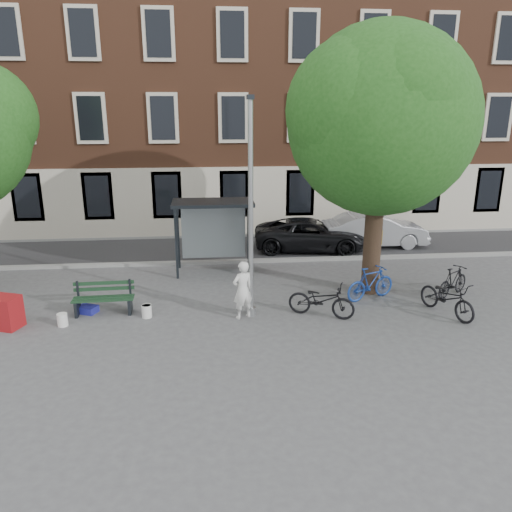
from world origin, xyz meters
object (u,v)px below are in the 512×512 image
(bike_b, at_px, (371,283))
(car_silver, at_px, (375,230))
(painter, at_px, (243,290))
(bike_a, at_px, (321,300))
(bench, at_px, (104,300))
(bike_d, at_px, (453,282))
(car_dark, at_px, (311,234))
(red_stand, at_px, (3,312))
(bike_c, at_px, (447,298))
(lamppost, at_px, (251,222))
(notice_sign, at_px, (376,246))
(bus_shelter, at_px, (224,220))

(bike_b, xyz_separation_m, car_silver, (2.07, 5.95, 0.19))
(painter, height_order, bike_a, painter)
(bench, distance_m, bike_d, 10.77)
(car_dark, distance_m, red_stand, 11.96)
(bench, bearing_deg, bike_a, -9.68)
(bike_a, relative_size, bike_c, 0.97)
(bike_b, distance_m, bike_d, 2.68)
(car_dark, xyz_separation_m, car_silver, (2.81, 0.26, 0.07))
(car_silver, bearing_deg, bike_c, 178.62)
(bike_c, bearing_deg, lamppost, 153.44)
(bench, bearing_deg, bike_d, -0.31)
(bike_b, bearing_deg, painter, 82.04)
(lamppost, xyz_separation_m, car_silver, (5.88, 6.82, -2.06))
(bench, xyz_separation_m, car_dark, (7.34, 5.99, 0.24))
(car_dark, height_order, notice_sign, notice_sign)
(lamppost, relative_size, bike_c, 3.07)
(lamppost, relative_size, bike_b, 3.43)
(lamppost, height_order, car_dark, lamppost)
(bench, height_order, red_stand, red_stand)
(red_stand, height_order, notice_sign, notice_sign)
(bench, height_order, bike_a, bike_a)
(car_silver, bearing_deg, notice_sign, 162.15)
(notice_sign, bearing_deg, car_silver, 93.18)
(bench, xyz_separation_m, bike_b, (8.09, 0.31, 0.12))
(red_stand, bearing_deg, bike_a, -0.56)
(bike_b, distance_m, car_dark, 5.73)
(bike_c, relative_size, notice_sign, 0.96)
(notice_sign, bearing_deg, bike_b, -94.22)
(car_dark, bearing_deg, bike_d, -141.23)
(bike_a, distance_m, notice_sign, 2.98)
(bike_c, height_order, car_dark, car_dark)
(bike_a, xyz_separation_m, bike_c, (3.65, -0.22, 0.02))
(bike_d, relative_size, car_silver, 0.37)
(bench, distance_m, bike_a, 6.33)
(red_stand, bearing_deg, bench, 16.65)
(bike_a, height_order, bike_c, bike_c)
(bike_b, bearing_deg, bus_shelter, 31.59)
(bike_a, bearing_deg, red_stand, 114.63)
(bench, relative_size, car_silver, 0.40)
(bike_a, xyz_separation_m, car_dark, (1.07, 6.84, 0.14))
(bench, distance_m, bike_c, 9.97)
(bike_b, xyz_separation_m, red_stand, (-10.62, -1.07, -0.08))
(lamppost, relative_size, red_stand, 6.79)
(bus_shelter, distance_m, notice_sign, 5.41)
(bike_d, height_order, car_dark, car_dark)
(lamppost, relative_size, bike_d, 3.73)
(notice_sign, bearing_deg, lamppost, -138.16)
(car_dark, distance_m, car_silver, 2.83)
(bike_a, xyz_separation_m, car_silver, (3.88, 7.10, 0.22))
(bus_shelter, distance_m, bike_b, 5.65)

